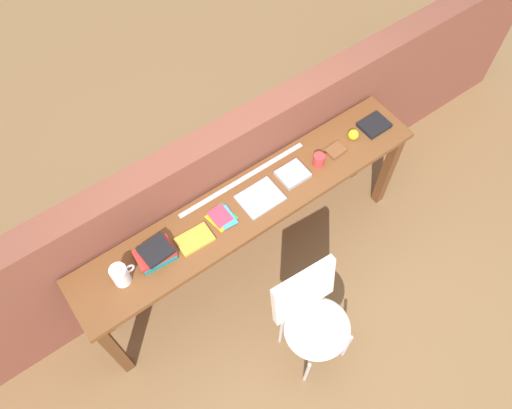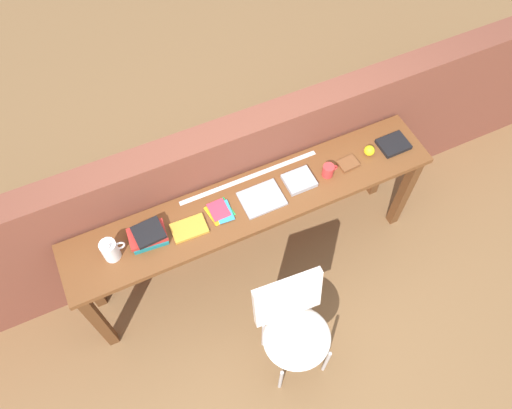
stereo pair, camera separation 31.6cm
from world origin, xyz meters
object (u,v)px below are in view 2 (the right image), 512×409
Objects in this scene: magazine_cycling at (189,228)px; mug at (328,170)px; pitcher_white at (110,250)px; pamphlet_pile_colourful at (220,211)px; leather_journal_brown at (348,164)px; book_open_centre at (262,199)px; sports_ball_small at (369,151)px; book_repair_rightmost at (393,144)px; book_stack_leftmost at (148,236)px; chair_white_moulded at (294,324)px.

mug reaches higher than magazine_cycling.
pitcher_white is 0.71m from pamphlet_pile_colourful.
pamphlet_pile_colourful is at bearing 177.49° from mug.
book_open_centre is at bearing 177.34° from leather_journal_brown.
leather_journal_brown is (1.14, 0.01, 0.00)m from magazine_cycling.
sports_ball_small is (0.17, 0.02, 0.02)m from leather_journal_brown.
pamphlet_pile_colourful is 0.28m from book_open_centre.
sports_ball_small is at bearing 3.66° from leather_journal_brown.
book_open_centre is 1.01m from book_repair_rightmost.
sports_ball_small reaches higher than pamphlet_pile_colourful.
sports_ball_small is at bearing 5.44° from mug.
pamphlet_pile_colourful is 2.57× the size of sports_ball_small.
magazine_cycling is at bearing -179.74° from book_repair_rightmost.
pamphlet_pile_colourful is at bearing -0.48° from book_stack_leftmost.
chair_white_moulded is 3.29× the size of book_open_centre.
magazine_cycling is 0.98m from mug.
mug is (0.60, 0.72, 0.40)m from chair_white_moulded.
book_stack_leftmost is at bearing 173.38° from magazine_cycling.
magazine_cycling is 1.67× the size of leather_journal_brown.
leather_journal_brown is at bearing 43.91° from chair_white_moulded.
book_stack_leftmost is at bearing 178.27° from mug.
magazine_cycling is 1.51m from book_repair_rightmost.
pitcher_white is at bearing -178.93° from pamphlet_pile_colourful.
book_stack_leftmost reaches higher than magazine_cycling.
mug is at bearing -2.51° from pamphlet_pile_colourful.
pamphlet_pile_colourful is 0.70× the size of book_open_centre.
sports_ball_small is (0.93, 0.75, 0.39)m from chair_white_moulded.
sports_ball_small is at bearing 3.54° from magazine_cycling.
book_stack_leftmost is at bearing 179.52° from pamphlet_pile_colourful.
chair_white_moulded is 6.86× the size of leather_journal_brown.
book_open_centre is (0.12, 0.73, 0.36)m from chair_white_moulded.
pitcher_white is at bearing 139.38° from chair_white_moulded.
leather_journal_brown is 0.36m from book_repair_rightmost.
sports_ball_small is (1.32, 0.03, 0.03)m from magazine_cycling.
magazine_cycling is at bearing -179.58° from book_open_centre.
book_open_centre is at bearing 179.26° from mug.
pitcher_white is 1.99m from book_repair_rightmost.
book_stack_leftmost is 1.85× the size of leather_journal_brown.
leather_journal_brown is (1.39, -0.03, -0.03)m from book_stack_leftmost.
book_stack_leftmost is (0.23, 0.02, -0.04)m from pitcher_white.
leather_journal_brown is at bearing -0.31° from pitcher_white.
book_stack_leftmost is (-0.63, 0.76, 0.40)m from chair_white_moulded.
leather_journal_brown reaches higher than book_open_centre.
magazine_cycling is 1.16× the size of pamphlet_pile_colourful.
book_open_centre is 3.70× the size of sports_ball_small.
chair_white_moulded is 1.22m from pitcher_white.
pamphlet_pile_colourful is at bearing 178.89° from book_repair_rightmost.
book_stack_leftmost is at bearing 177.26° from book_open_centre.
book_open_centre is (0.50, 0.01, -0.00)m from magazine_cycling.
leather_journal_brown is at bearing 2.73° from magazine_cycling.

